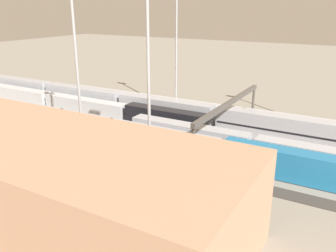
# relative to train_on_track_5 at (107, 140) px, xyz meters

# --- Properties ---
(ground_plane) EXTENTS (400.00, 400.00, 0.00)m
(ground_plane) POSITION_rel_train_on_track_5_xyz_m (-2.77, -12.50, -2.16)
(ground_plane) COLOR gray
(track_bed_0) EXTENTS (140.00, 2.80, 0.12)m
(track_bed_0) POSITION_rel_train_on_track_5_xyz_m (-2.77, -25.00, -2.10)
(track_bed_0) COLOR #4C443D
(track_bed_0) RESTS_ON ground_plane
(track_bed_1) EXTENTS (140.00, 2.80, 0.12)m
(track_bed_1) POSITION_rel_train_on_track_5_xyz_m (-2.77, -20.00, -2.10)
(track_bed_1) COLOR #4C443D
(track_bed_1) RESTS_ON ground_plane
(track_bed_2) EXTENTS (140.00, 2.80, 0.12)m
(track_bed_2) POSITION_rel_train_on_track_5_xyz_m (-2.77, -15.00, -2.10)
(track_bed_2) COLOR #4C443D
(track_bed_2) RESTS_ON ground_plane
(track_bed_3) EXTENTS (140.00, 2.80, 0.12)m
(track_bed_3) POSITION_rel_train_on_track_5_xyz_m (-2.77, -10.00, -2.10)
(track_bed_3) COLOR #4C443D
(track_bed_3) RESTS_ON ground_plane
(track_bed_4) EXTENTS (140.00, 2.80, 0.12)m
(track_bed_4) POSITION_rel_train_on_track_5_xyz_m (-2.77, -5.00, -2.10)
(track_bed_4) COLOR #3D3833
(track_bed_4) RESTS_ON ground_plane
(track_bed_5) EXTENTS (140.00, 2.80, 0.12)m
(track_bed_5) POSITION_rel_train_on_track_5_xyz_m (-2.77, 0.00, -2.10)
(track_bed_5) COLOR #3D3833
(track_bed_5) RESTS_ON ground_plane
(train_on_track_5) EXTENTS (10.00, 3.00, 5.00)m
(train_on_track_5) POSITION_rel_train_on_track_5_xyz_m (0.00, 0.00, 0.00)
(train_on_track_5) COLOR gold
(train_on_track_5) RESTS_ON ground_plane
(train_on_track_0) EXTENTS (95.60, 3.00, 3.80)m
(train_on_track_0) POSITION_rel_train_on_track_5_xyz_m (-16.17, -25.00, -0.14)
(train_on_track_0) COLOR #B7BABF
(train_on_track_0) RESTS_ON ground_plane
(train_on_track_1) EXTENTS (119.80, 3.06, 5.00)m
(train_on_track_1) POSITION_rel_train_on_track_5_xyz_m (-0.07, -20.00, 0.46)
(train_on_track_1) COLOR #A8AAB2
(train_on_track_1) RESTS_ON ground_plane
(train_on_track_4) EXTENTS (66.40, 3.00, 4.40)m
(train_on_track_4) POSITION_rel_train_on_track_5_xyz_m (-5.78, -5.00, -0.04)
(train_on_track_4) COLOR #1E6B9E
(train_on_track_4) RESTS_ON ground_plane
(train_on_track_2) EXTENTS (66.40, 3.00, 4.40)m
(train_on_track_2) POSITION_rel_train_on_track_5_xyz_m (20.31, -15.00, -0.04)
(train_on_track_2) COLOR black
(train_on_track_2) RESTS_ON ground_plane
(train_on_track_3) EXTENTS (66.40, 3.00, 4.40)m
(train_on_track_3) POSITION_rel_train_on_track_5_xyz_m (-33.55, -10.00, -0.04)
(train_on_track_3) COLOR #285193
(train_on_track_3) RESTS_ON ground_plane
(light_mast_1) EXTENTS (2.80, 0.70, 32.48)m
(light_mast_1) POSITION_rel_train_on_track_5_xyz_m (2.37, 3.50, 18.03)
(light_mast_1) COLOR #9EA0A5
(light_mast_1) RESTS_ON ground_plane
(light_mast_2) EXTENTS (2.80, 0.70, 32.74)m
(light_mast_2) POSITION_rel_train_on_track_5_xyz_m (1.04, -27.27, 18.17)
(light_mast_2) COLOR #9EA0A5
(light_mast_2) RESTS_ON ground_plane
(light_mast_3) EXTENTS (2.80, 0.70, 27.65)m
(light_mast_3) POSITION_rel_train_on_track_5_xyz_m (-11.37, 3.88, 15.42)
(light_mast_3) COLOR #9EA0A5
(light_mast_3) RESTS_ON ground_plane
(signal_gantry) EXTENTS (0.70, 30.00, 8.80)m
(signal_gantry) POSITION_rel_train_on_track_5_xyz_m (-17.73, -12.50, 5.40)
(signal_gantry) COLOR #4C4742
(signal_gantry) RESTS_ON ground_plane
(maintenance_shed) EXTENTS (56.21, 18.44, 10.57)m
(maintenance_shed) POSITION_rel_train_on_track_5_xyz_m (-3.13, 19.81, 3.13)
(maintenance_shed) COLOR tan
(maintenance_shed) RESTS_ON ground_plane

